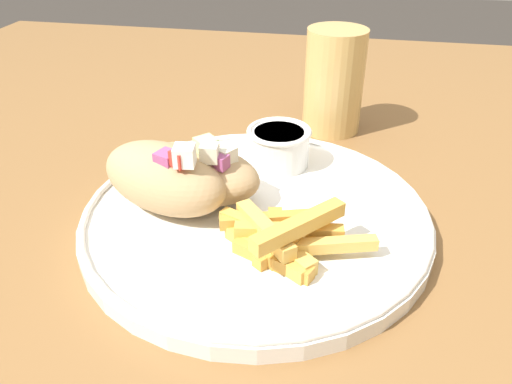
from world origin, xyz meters
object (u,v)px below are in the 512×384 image
pita_sandwich_far (194,173)px  pita_sandwich_near (165,177)px  fries_pile (281,238)px  plate (256,216)px  sauce_ramekin (275,144)px  water_glass (334,86)px

pita_sandwich_far → pita_sandwich_near: bearing=-123.5°
fries_pile → pita_sandwich_far: bearing=145.0°
pita_sandwich_far → fries_pile: size_ratio=1.07×
plate → pita_sandwich_far: bearing=166.5°
pita_sandwich_far → sauce_ramekin: 0.10m
plate → sauce_ramekin: bearing=88.6°
pita_sandwich_near → plate: bearing=26.9°
plate → fries_pile: bearing=-58.5°
water_glass → sauce_ramekin: bearing=-111.2°
pita_sandwich_far → plate: bearing=-3.2°
plate → pita_sandwich_near: size_ratio=2.16×
pita_sandwich_far → water_glass: bearing=71.6°
pita_sandwich_near → pita_sandwich_far: pita_sandwich_near is taller
plate → water_glass: water_glass is taller
fries_pile → water_glass: size_ratio=1.05×
sauce_ramekin → pita_sandwich_far: bearing=-129.3°
pita_sandwich_far → water_glass: water_glass is taller
plate → pita_sandwich_far: pita_sandwich_far is taller
plate → fries_pile: 0.06m
fries_pile → water_glass: (0.02, 0.26, 0.03)m
pita_sandwich_near → fries_pile: pita_sandwich_near is taller
plate → sauce_ramekin: (0.00, 0.09, 0.03)m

